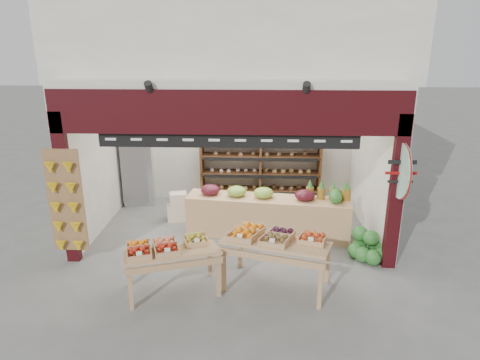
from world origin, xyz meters
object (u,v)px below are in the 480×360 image
object	(u,v)px
back_shelving	(260,157)
refrigerator	(138,167)
cardboard_stack	(188,209)
display_table_right	(274,239)
mid_counter	(267,215)
watermelon_pile	(369,248)
display_table_left	(165,250)

from	to	relation	value
back_shelving	refrigerator	distance (m)	2.90
cardboard_stack	display_table_right	distance (m)	3.19
back_shelving	display_table_right	bearing A→B (deg)	-86.91
cardboard_stack	mid_counter	distance (m)	1.89
mid_counter	refrigerator	bearing A→B (deg)	149.99
refrigerator	mid_counter	bearing A→B (deg)	-40.70
refrigerator	mid_counter	size ratio (longest dim) A/B	0.54
display_table_right	watermelon_pile	xyz separation A→B (m)	(1.73, 0.94, -0.59)
back_shelving	display_table_right	world-z (taller)	back_shelving
back_shelving	mid_counter	bearing A→B (deg)	-85.67
refrigerator	display_table_right	bearing A→B (deg)	-59.87
refrigerator	mid_counter	world-z (taller)	refrigerator
back_shelving	display_table_left	size ratio (longest dim) A/B	1.78
cardboard_stack	mid_counter	size ratio (longest dim) A/B	0.31
back_shelving	display_table_left	distance (m)	4.21
refrigerator	watermelon_pile	xyz separation A→B (m)	(4.82, -2.63, -0.68)
watermelon_pile	cardboard_stack	bearing A→B (deg)	154.68
display_table_left	back_shelving	bearing A→B (deg)	69.75
back_shelving	refrigerator	xyz separation A→B (m)	(-2.89, -0.11, -0.25)
back_shelving	display_table_left	bearing A→B (deg)	-110.25
back_shelving	mid_counter	world-z (taller)	back_shelving
watermelon_pile	refrigerator	bearing A→B (deg)	151.36
back_shelving	refrigerator	bearing A→B (deg)	-177.79
cardboard_stack	watermelon_pile	xyz separation A→B (m)	(3.50, -1.66, -0.03)
display_table_right	watermelon_pile	distance (m)	2.06
display_table_right	refrigerator	bearing A→B (deg)	130.82
back_shelving	display_table_right	xyz separation A→B (m)	(0.20, -3.68, -0.34)
refrigerator	display_table_left	xyz separation A→B (m)	(1.44, -3.82, -0.18)
watermelon_pile	display_table_right	bearing A→B (deg)	-151.46
back_shelving	cardboard_stack	size ratio (longest dim) A/B	2.80
refrigerator	watermelon_pile	distance (m)	5.53
refrigerator	mid_counter	distance (m)	3.52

